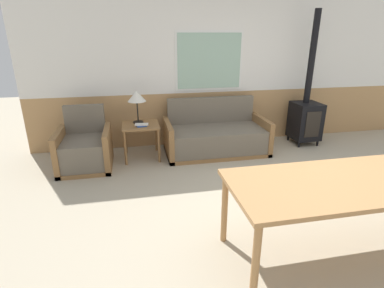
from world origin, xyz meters
name	(u,v)px	position (x,y,z in m)	size (l,w,h in m)	color
ground_plane	(301,214)	(0.00, 0.00, 0.00)	(16.00, 16.00, 0.00)	#B2A58C
wall_back	(232,69)	(-0.01, 2.63, 1.35)	(7.20, 0.09, 2.70)	tan
couch	(216,137)	(-0.45, 2.06, 0.27)	(1.72, 0.87, 0.89)	olive
armchair	(85,150)	(-2.57, 1.85, 0.28)	(0.77, 0.82, 0.90)	olive
side_table	(141,129)	(-1.71, 2.06, 0.49)	(0.58, 0.58, 0.57)	olive
table_lamp	(137,97)	(-1.74, 2.16, 1.00)	(0.29, 0.29, 0.52)	black
book_stack	(142,125)	(-1.70, 1.95, 0.59)	(0.22, 0.16, 0.04)	#234799
dining_table	(351,186)	(0.00, -0.65, 0.69)	(2.16, 0.88, 0.76)	#B27F4C
wood_stove	(306,114)	(1.29, 2.18, 0.56)	(0.47, 0.50, 2.34)	black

